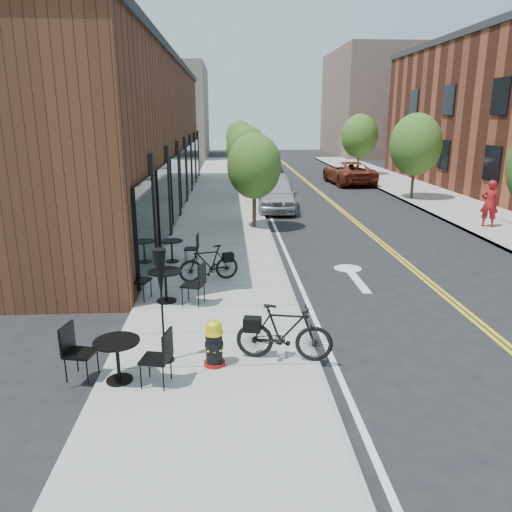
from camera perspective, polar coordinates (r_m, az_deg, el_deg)
name	(u,v)px	position (r m, az deg, el deg)	size (l,w,h in m)	color
ground	(298,309)	(12.29, 4.85, -6.07)	(120.00, 120.00, 0.00)	black
sidewalk_near	(221,223)	(21.77, -4.02, 3.76)	(4.00, 70.00, 0.12)	#9E9B93
sidewalk_far	(489,220)	(24.70, 25.11, 3.73)	(4.00, 70.00, 0.12)	#9E9B93
building_near	(128,138)	(25.78, -14.38, 12.89)	(5.00, 28.00, 7.00)	#482717
bg_building_left	(171,112)	(59.64, -9.67, 15.91)	(8.00, 14.00, 10.00)	#726656
bg_building_right	(375,104)	(63.81, 13.44, 16.59)	(10.00, 16.00, 12.00)	brown
tree_near_a	(254,166)	(20.42, -0.20, 10.23)	(2.20, 2.20, 3.81)	#382B1E
tree_near_b	(247,150)	(28.38, -1.07, 11.99)	(2.30, 2.30, 3.98)	#382B1E
tree_near_c	(242,146)	(36.37, -1.56, 12.50)	(2.10, 2.10, 3.67)	#382B1E
tree_near_d	(240,137)	(44.35, -1.87, 13.41)	(2.40, 2.40, 4.11)	#382B1E
tree_far_b	(416,145)	(29.20, 17.79, 12.04)	(2.80, 2.80, 4.62)	#382B1E
tree_far_c	(360,136)	(40.64, 11.75, 13.27)	(2.80, 2.80, 4.62)	#382B1E
fire_hydrant	(214,343)	(9.27, -4.82, -9.89)	(0.42, 0.42, 0.91)	maroon
bicycle_left	(209,263)	(13.84, -5.42, -0.84)	(0.47, 1.68, 1.01)	black
bicycle_right	(284,333)	(9.40, 3.25, -8.72)	(0.51, 1.82, 1.09)	black
bistro_set_a	(118,355)	(9.00, -15.55, -10.81)	(1.87, 0.94, 0.99)	black
bistro_set_b	(166,281)	(12.43, -10.29, -2.88)	(1.98, 1.04, 1.04)	black
bistro_set_c	(172,248)	(15.84, -9.60, 0.92)	(1.67, 0.76, 0.89)	black
patio_umbrella	(161,282)	(9.13, -10.84, -2.95)	(0.35, 0.35, 2.16)	black
parked_car_a	(278,195)	(24.97, 2.52, 7.00)	(1.84, 4.58, 1.56)	#A6A8AE
parked_car_b	(267,177)	(32.22, 1.22, 9.06)	(1.75, 5.02, 1.65)	black
parked_car_c	(263,164)	(40.81, 0.83, 10.46)	(2.31, 5.69, 1.65)	#A0A0A4
parked_car_far	(349,173)	(35.52, 10.54, 9.34)	(2.58, 5.59, 1.55)	maroon
pedestrian	(490,203)	(22.74, 25.14, 5.46)	(0.70, 0.46, 1.93)	#AA161D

